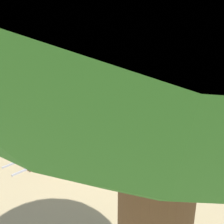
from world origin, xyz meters
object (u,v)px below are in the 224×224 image
locomotive (131,108)px  passenger_car (86,125)px  conductor_person (145,99)px  park_bench (52,104)px  oak_tree_near (93,37)px

locomotive → passenger_car: bearing=-90.0°
conductor_person → park_bench: bearing=-165.2°
locomotive → passenger_car: locomotive is taller
passenger_car → oak_tree_near: size_ratio=0.58×
locomotive → park_bench: bearing=-152.9°
park_bench → oak_tree_near: size_ratio=0.33×
locomotive → conductor_person: size_ratio=0.89×
locomotive → park_bench: 2.83m
passenger_car → conductor_person: conductor_person is taller
conductor_person → park_bench: conductor_person is taller
oak_tree_near → passenger_car: bearing=-46.8°
locomotive → conductor_person: conductor_person is taller
park_bench → oak_tree_near: 3.43m
locomotive → oak_tree_near: size_ratio=0.35×
park_bench → passenger_car: bearing=-14.7°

